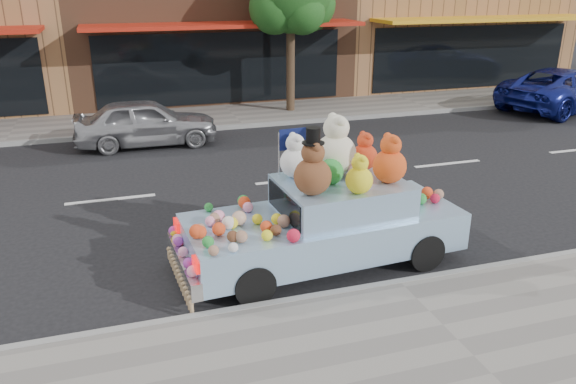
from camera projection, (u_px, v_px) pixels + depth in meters
name	position (u px, v px, depth m)	size (l,w,h in m)	color
ground	(294.00, 180.00, 12.75)	(120.00, 120.00, 0.00)	black
near_sidewalk	(457.00, 344.00, 6.93)	(60.00, 3.00, 0.12)	gray
far_sidewalk	(233.00, 116.00, 18.52)	(60.00, 3.00, 0.12)	gray
near_kerb	(399.00, 284.00, 8.27)	(60.00, 0.12, 0.13)	gray
far_kerb	(243.00, 126.00, 17.18)	(60.00, 0.12, 0.13)	gray
car_silver	(146.00, 122.00, 15.21)	(1.52, 3.78, 1.29)	#ACACB1
car_blue	(564.00, 89.00, 19.40)	(2.38, 5.16, 1.43)	navy
art_car	(326.00, 214.00, 8.77)	(4.58, 2.02, 2.35)	black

